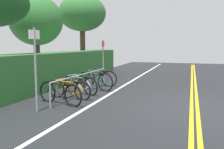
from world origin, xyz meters
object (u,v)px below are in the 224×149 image
bicycle_2 (80,85)px  sign_post_far (103,57)px  bike_rack (83,79)px  tree_far_right (36,21)px  bicycle_0 (60,93)px  bicycle_3 (95,81)px  bicycle_1 (69,90)px  bicycle_4 (98,78)px  sign_post_near (35,62)px  tree_extra (82,14)px

bicycle_2 → sign_post_far: sign_post_far is taller
bike_rack → tree_far_right: bearing=54.7°
bike_rack → bicycle_0: bike_rack is taller
bike_rack → bicycle_3: bike_rack is taller
bicycle_1 → bicycle_4: size_ratio=0.97×
bicycle_3 → sign_post_near: sign_post_near is taller
bicycle_4 → sign_post_far: sign_post_far is taller
bicycle_0 → bicycle_2: 1.70m
bike_rack → bicycle_1: bearing=174.2°
bicycle_0 → bicycle_4: bearing=1.7°
bicycle_2 → tree_far_right: size_ratio=0.38×
bike_rack → tree_far_right: (2.73, 3.86, 2.48)m
sign_post_near → tree_far_right: bearing=34.3°
bicycle_3 → bicycle_0: bearing=177.4°
bicycle_2 → sign_post_near: sign_post_near is taller
bicycle_1 → bicycle_3: 1.84m
bicycle_3 → tree_extra: 7.66m
sign_post_far → bicycle_0: bearing=-177.8°
sign_post_near → tree_far_right: (5.41, 3.69, 1.68)m
bicycle_1 → bicycle_3: size_ratio=0.98×
bicycle_2 → tree_far_right: bearing=53.6°
bicycle_0 → tree_extra: bearing=20.3°
bicycle_3 → tree_extra: size_ratio=0.34×
bicycle_3 → sign_post_near: 3.72m
bicycle_4 → sign_post_near: bearing=179.1°
bicycle_4 → tree_extra: tree_extra is taller
bike_rack → bicycle_0: 1.74m
bicycle_3 → tree_extra: (5.97, 3.29, 3.50)m
sign_post_far → tree_far_right: tree_far_right is taller
bicycle_2 → bicycle_3: size_ratio=0.96×
bicycle_1 → bicycle_3: bearing=-6.7°
sign_post_near → bicycle_0: bearing=-10.4°
bicycle_0 → sign_post_near: 1.41m
bike_rack → sign_post_near: size_ratio=2.01×
bicycle_1 → sign_post_far: sign_post_far is taller
bicycle_1 → sign_post_near: (-1.75, 0.08, 1.05)m
bike_rack → tree_extra: size_ratio=0.90×
bike_rack → bicycle_1: 0.97m
bicycle_1 → bicycle_4: bicycle_4 is taller
tree_far_right → bicycle_2: bearing=-126.4°
bicycle_1 → bicycle_4: 2.76m
bicycle_4 → tree_far_right: bearing=76.6°
bicycle_2 → bicycle_4: (1.87, -0.01, 0.02)m
bicycle_3 → tree_far_right: 5.14m
bicycle_4 → tree_extra: bearing=31.4°
sign_post_near → tree_far_right: 6.76m
bicycle_1 → sign_post_far: (3.56, 0.07, 0.93)m
bike_rack → sign_post_far: sign_post_far is taller
bicycle_0 → tree_extra: size_ratio=0.34×
bicycle_0 → tree_extra: tree_extra is taller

